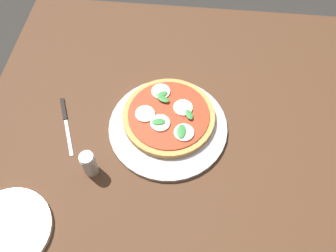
{
  "coord_description": "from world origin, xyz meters",
  "views": [
    {
      "loc": [
        -0.02,
        0.47,
        1.52
      ],
      "look_at": [
        0.03,
        -0.02,
        0.73
      ],
      "focal_mm": 36.43,
      "sensor_mm": 36.0,
      "label": 1
    }
  ],
  "objects": [
    {
      "name": "ground_plane",
      "position": [
        0.0,
        0.0,
        0.0
      ],
      "size": [
        6.0,
        6.0,
        0.0
      ],
      "primitive_type": "plane",
      "color": "#2D2B28"
    },
    {
      "name": "dining_table",
      "position": [
        0.0,
        0.0,
        0.62
      ],
      "size": [
        1.11,
        1.05,
        0.72
      ],
      "color": "#4C301E",
      "rests_on": "ground_plane"
    },
    {
      "name": "serving_tray",
      "position": [
        0.03,
        -0.02,
        0.73
      ],
      "size": [
        0.32,
        0.32,
        0.01
      ],
      "primitive_type": "cylinder",
      "color": "#B2B2B7",
      "rests_on": "dining_table"
    },
    {
      "name": "pizza",
      "position": [
        0.03,
        -0.04,
        0.75
      ],
      "size": [
        0.25,
        0.25,
        0.03
      ],
      "color": "tan",
      "rests_on": "serving_tray"
    },
    {
      "name": "plate_white",
      "position": [
        0.37,
        0.3,
        0.73
      ],
      "size": [
        0.2,
        0.2,
        0.01
      ],
      "primitive_type": "cylinder",
      "color": "white",
      "rests_on": "dining_table"
    },
    {
      "name": "knife",
      "position": [
        0.32,
        -0.02,
        0.72
      ],
      "size": [
        0.08,
        0.18,
        0.01
      ],
      "color": "black",
      "rests_on": "dining_table"
    },
    {
      "name": "pepper_shaker",
      "position": [
        0.21,
        0.13,
        0.76
      ],
      "size": [
        0.04,
        0.04,
        0.08
      ],
      "color": "#B2B7AD",
      "rests_on": "dining_table"
    }
  ]
}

